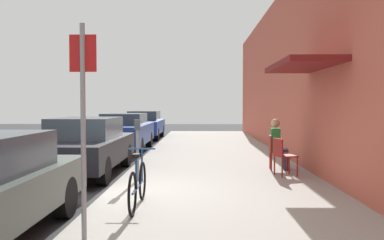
{
  "coord_description": "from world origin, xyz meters",
  "views": [
    {
      "loc": [
        1.78,
        -7.54,
        1.75
      ],
      "look_at": [
        1.55,
        5.47,
        1.28
      ],
      "focal_mm": 38.1,
      "sensor_mm": 36.0,
      "label": 1
    }
  ],
  "objects_px": {
    "parking_meter": "(137,145)",
    "street_sign": "(83,115)",
    "parked_car_1": "(85,145)",
    "cafe_chair_1": "(275,150)",
    "parked_car_2": "(124,131)",
    "bicycle_0": "(138,185)",
    "parked_car_3": "(144,124)",
    "cafe_chair_0": "(283,154)",
    "seated_patron_1": "(278,142)"
  },
  "relations": [
    {
      "from": "parked_car_3",
      "to": "cafe_chair_1",
      "type": "distance_m",
      "value": 11.93
    },
    {
      "from": "street_sign",
      "to": "seated_patron_1",
      "type": "height_order",
      "value": "street_sign"
    },
    {
      "from": "parked_car_3",
      "to": "bicycle_0",
      "type": "distance_m",
      "value": 14.89
    },
    {
      "from": "cafe_chair_1",
      "to": "parked_car_2",
      "type": "bearing_deg",
      "value": 132.52
    },
    {
      "from": "bicycle_0",
      "to": "cafe_chair_1",
      "type": "bearing_deg",
      "value": 53.02
    },
    {
      "from": "parked_car_1",
      "to": "cafe_chair_0",
      "type": "distance_m",
      "value": 4.87
    },
    {
      "from": "cafe_chair_1",
      "to": "parked_car_1",
      "type": "bearing_deg",
      "value": -178.93
    },
    {
      "from": "parked_car_3",
      "to": "parked_car_2",
      "type": "bearing_deg",
      "value": -90.0
    },
    {
      "from": "parked_car_1",
      "to": "street_sign",
      "type": "height_order",
      "value": "street_sign"
    },
    {
      "from": "cafe_chair_0",
      "to": "parked_car_2",
      "type": "bearing_deg",
      "value": 128.02
    },
    {
      "from": "parked_car_2",
      "to": "parking_meter",
      "type": "bearing_deg",
      "value": -77.17
    },
    {
      "from": "cafe_chair_0",
      "to": "seated_patron_1",
      "type": "bearing_deg",
      "value": 86.39
    },
    {
      "from": "street_sign",
      "to": "cafe_chair_0",
      "type": "xyz_separation_m",
      "value": [
        3.3,
        4.55,
        -1.02
      ]
    },
    {
      "from": "parked_car_3",
      "to": "seated_patron_1",
      "type": "bearing_deg",
      "value": -66.01
    },
    {
      "from": "parking_meter",
      "to": "seated_patron_1",
      "type": "relative_size",
      "value": 1.02
    },
    {
      "from": "parked_car_2",
      "to": "street_sign",
      "type": "bearing_deg",
      "value": -82.02
    },
    {
      "from": "parked_car_2",
      "to": "bicycle_0",
      "type": "distance_m",
      "value": 9.28
    },
    {
      "from": "parking_meter",
      "to": "bicycle_0",
      "type": "distance_m",
      "value": 2.34
    },
    {
      "from": "seated_patron_1",
      "to": "parked_car_1",
      "type": "bearing_deg",
      "value": -179.0
    },
    {
      "from": "street_sign",
      "to": "cafe_chair_0",
      "type": "height_order",
      "value": "street_sign"
    },
    {
      "from": "street_sign",
      "to": "bicycle_0",
      "type": "bearing_deg",
      "value": 75.95
    },
    {
      "from": "parked_car_1",
      "to": "cafe_chair_1",
      "type": "relative_size",
      "value": 5.06
    },
    {
      "from": "cafe_chair_0",
      "to": "parked_car_1",
      "type": "bearing_deg",
      "value": 170.33
    },
    {
      "from": "parked_car_3",
      "to": "cafe_chair_1",
      "type": "relative_size",
      "value": 5.06
    },
    {
      "from": "parking_meter",
      "to": "cafe_chair_1",
      "type": "xyz_separation_m",
      "value": [
        3.25,
        1.57,
        -0.26
      ]
    },
    {
      "from": "bicycle_0",
      "to": "parked_car_2",
      "type": "bearing_deg",
      "value": 101.84
    },
    {
      "from": "parking_meter",
      "to": "street_sign",
      "type": "relative_size",
      "value": 0.51
    },
    {
      "from": "parking_meter",
      "to": "cafe_chair_0",
      "type": "height_order",
      "value": "parking_meter"
    },
    {
      "from": "parked_car_1",
      "to": "cafe_chair_1",
      "type": "xyz_separation_m",
      "value": [
        4.8,
        0.09,
        -0.11
      ]
    },
    {
      "from": "parked_car_1",
      "to": "parked_car_2",
      "type": "height_order",
      "value": "parked_car_1"
    },
    {
      "from": "parked_car_2",
      "to": "parking_meter",
      "type": "distance_m",
      "value": 6.98
    },
    {
      "from": "street_sign",
      "to": "bicycle_0",
      "type": "xyz_separation_m",
      "value": [
        0.4,
        1.61,
        -1.16
      ]
    },
    {
      "from": "parking_meter",
      "to": "cafe_chair_0",
      "type": "relative_size",
      "value": 1.52
    },
    {
      "from": "parked_car_2",
      "to": "parking_meter",
      "type": "xyz_separation_m",
      "value": [
        1.55,
        -6.8,
        0.14
      ]
    },
    {
      "from": "parked_car_3",
      "to": "street_sign",
      "type": "bearing_deg",
      "value": -84.77
    },
    {
      "from": "bicycle_0",
      "to": "cafe_chair_0",
      "type": "relative_size",
      "value": 1.97
    },
    {
      "from": "parking_meter",
      "to": "street_sign",
      "type": "bearing_deg",
      "value": -90.74
    },
    {
      "from": "parked_car_1",
      "to": "parking_meter",
      "type": "xyz_separation_m",
      "value": [
        1.55,
        -1.48,
        0.15
      ]
    },
    {
      "from": "parked_car_1",
      "to": "street_sign",
      "type": "distance_m",
      "value": 5.65
    },
    {
      "from": "bicycle_0",
      "to": "cafe_chair_1",
      "type": "xyz_separation_m",
      "value": [
        2.9,
        3.85,
        0.14
      ]
    },
    {
      "from": "parked_car_1",
      "to": "seated_patron_1",
      "type": "xyz_separation_m",
      "value": [
        4.86,
        0.08,
        0.08
      ]
    },
    {
      "from": "parked_car_3",
      "to": "street_sign",
      "type": "distance_m",
      "value": 16.47
    },
    {
      "from": "seated_patron_1",
      "to": "bicycle_0",
      "type": "bearing_deg",
      "value": -127.59
    },
    {
      "from": "parked_car_2",
      "to": "parked_car_3",
      "type": "relative_size",
      "value": 1.0
    },
    {
      "from": "cafe_chair_0",
      "to": "cafe_chair_1",
      "type": "height_order",
      "value": "same"
    },
    {
      "from": "bicycle_0",
      "to": "cafe_chair_0",
      "type": "height_order",
      "value": "bicycle_0"
    },
    {
      "from": "cafe_chair_0",
      "to": "cafe_chair_1",
      "type": "xyz_separation_m",
      "value": [
        -0.0,
        0.91,
        0.0
      ]
    },
    {
      "from": "parking_meter",
      "to": "cafe_chair_1",
      "type": "height_order",
      "value": "parking_meter"
    },
    {
      "from": "parking_meter",
      "to": "street_sign",
      "type": "xyz_separation_m",
      "value": [
        -0.05,
        -3.89,
        0.75
      ]
    },
    {
      "from": "parked_car_2",
      "to": "seated_patron_1",
      "type": "relative_size",
      "value": 3.41
    }
  ]
}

